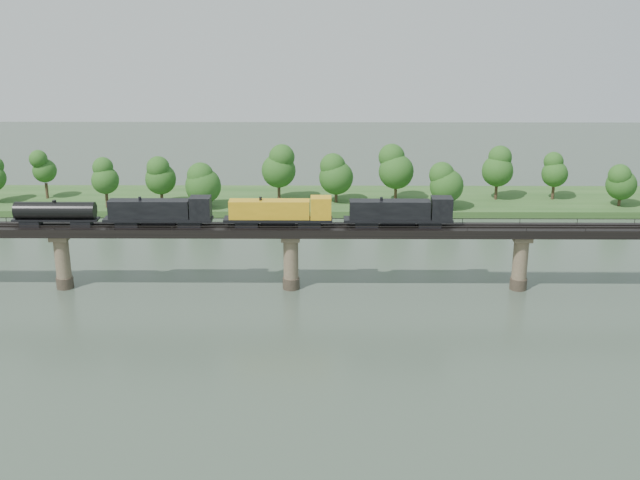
{
  "coord_description": "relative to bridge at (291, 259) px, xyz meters",
  "views": [
    {
      "loc": [
        6.02,
        -101.65,
        52.37
      ],
      "look_at": [
        5.09,
        30.0,
        9.0
      ],
      "focal_mm": 45.0,
      "sensor_mm": 36.0,
      "label": 1
    }
  ],
  "objects": [
    {
      "name": "far_treeline",
      "position": [
        -8.21,
        50.52,
        3.37
      ],
      "size": [
        289.06,
        17.54,
        13.6
      ],
      "color": "#382619",
      "rests_on": "far_bank"
    },
    {
      "name": "far_bank",
      "position": [
        0.0,
        55.0,
        -4.66
      ],
      "size": [
        300.0,
        24.0,
        1.6
      ],
      "primitive_type": "cube",
      "color": "#2B5120",
      "rests_on": "ground"
    },
    {
      "name": "freight_train",
      "position": [
        -8.81,
        0.0,
        8.52
      ],
      "size": [
        75.54,
        2.94,
        5.2
      ],
      "color": "black",
      "rests_on": "bridge"
    },
    {
      "name": "ground",
      "position": [
        0.0,
        -30.0,
        -5.46
      ],
      "size": [
        400.0,
        400.0,
        0.0
      ],
      "primitive_type": "plane",
      "color": "#334135",
      "rests_on": "ground"
    },
    {
      "name": "bridge",
      "position": [
        0.0,
        0.0,
        0.0
      ],
      "size": [
        236.0,
        30.0,
        11.5
      ],
      "color": "#473A2D",
      "rests_on": "ground"
    },
    {
      "name": "bridge_superstructure",
      "position": [
        0.0,
        0.0,
        6.33
      ],
      "size": [
        220.0,
        4.9,
        0.75
      ],
      "color": "black",
      "rests_on": "bridge"
    }
  ]
}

